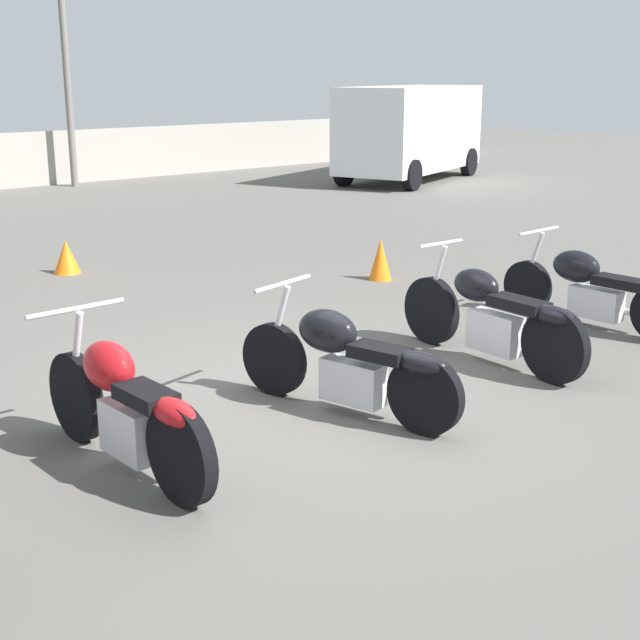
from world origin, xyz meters
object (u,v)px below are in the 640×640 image
(motorcycle_slot_3, at_px, (493,317))
(traffic_cone_far, at_px, (380,259))
(traffic_cone_near, at_px, (66,257))
(motorcycle_slot_2, at_px, (348,362))
(parked_van, at_px, (410,129))
(motorcycle_slot_1, at_px, (126,408))
(motorcycle_slot_4, at_px, (594,288))

(motorcycle_slot_3, distance_m, traffic_cone_far, 3.51)
(motorcycle_slot_3, xyz_separation_m, traffic_cone_near, (-1.30, 6.10, -0.22))
(motorcycle_slot_2, height_order, parked_van, parked_van)
(traffic_cone_far, bearing_deg, motorcycle_slot_1, -150.40)
(motorcycle_slot_4, distance_m, traffic_cone_near, 6.75)
(motorcycle_slot_4, relative_size, traffic_cone_near, 4.82)
(motorcycle_slot_2, height_order, motorcycle_slot_3, motorcycle_slot_3)
(motorcycle_slot_4, xyz_separation_m, traffic_cone_near, (-3.08, 6.00, -0.19))
(motorcycle_slot_3, relative_size, traffic_cone_far, 4.05)
(motorcycle_slot_2, distance_m, traffic_cone_near, 6.21)
(parked_van, height_order, traffic_cone_far, parked_van)
(motorcycle_slot_1, height_order, motorcycle_slot_3, motorcycle_slot_3)
(traffic_cone_near, bearing_deg, motorcycle_slot_1, -111.61)
(parked_van, bearing_deg, motorcycle_slot_4, -56.94)
(motorcycle_slot_1, distance_m, motorcycle_slot_2, 1.83)
(motorcycle_slot_4, relative_size, parked_van, 0.42)
(traffic_cone_far, bearing_deg, parked_van, 42.02)
(motorcycle_slot_3, distance_m, parked_van, 14.35)
(motorcycle_slot_1, bearing_deg, motorcycle_slot_4, -1.59)
(traffic_cone_far, bearing_deg, traffic_cone_near, 134.32)
(motorcycle_slot_1, bearing_deg, motorcycle_slot_2, -7.60)
(motorcycle_slot_2, distance_m, motorcycle_slot_3, 1.86)
(motorcycle_slot_1, height_order, motorcycle_slot_2, motorcycle_slot_1)
(motorcycle_slot_1, xyz_separation_m, traffic_cone_far, (5.28, 3.00, -0.18))
(motorcycle_slot_1, height_order, parked_van, parked_van)
(motorcycle_slot_1, bearing_deg, traffic_cone_far, 28.19)
(motorcycle_slot_3, distance_m, traffic_cone_near, 6.25)
(motorcycle_slot_1, bearing_deg, parked_van, 36.20)
(parked_van, distance_m, traffic_cone_far, 11.03)
(motorcycle_slot_4, height_order, traffic_cone_far, motorcycle_slot_4)
(motorcycle_slot_2, bearing_deg, traffic_cone_near, 71.95)
(motorcycle_slot_4, bearing_deg, parked_van, 50.48)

